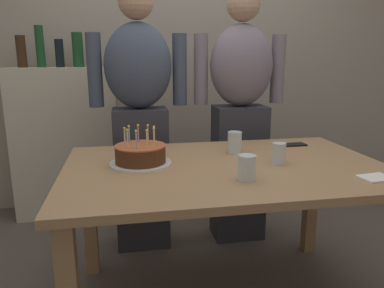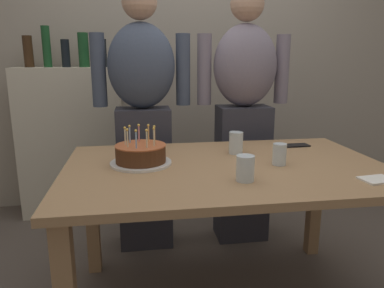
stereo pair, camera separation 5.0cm
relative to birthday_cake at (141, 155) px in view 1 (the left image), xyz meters
name	(u,v)px [view 1 (the left image)]	position (x,y,z in m)	size (l,w,h in m)	color
back_wall	(178,49)	(0.40, 1.48, 0.51)	(5.20, 0.10, 2.60)	#9E9384
dining_table	(226,184)	(0.40, -0.07, -0.14)	(1.50, 0.96, 0.74)	#A37A51
birthday_cake	(141,155)	(0.00, 0.00, 0.00)	(0.29, 0.29, 0.18)	white
water_glass_near	(247,168)	(0.42, -0.31, 0.01)	(0.07, 0.07, 0.11)	silver
water_glass_far	(279,154)	(0.64, -0.11, 0.01)	(0.06, 0.06, 0.10)	silver
water_glass_side	(235,142)	(0.50, 0.12, 0.01)	(0.07, 0.07, 0.11)	silver
cell_phone	(293,145)	(0.88, 0.23, -0.04)	(0.14, 0.07, 0.01)	black
napkin_stack	(376,178)	(0.95, -0.39, -0.04)	(0.13, 0.10, 0.01)	white
person_man_bearded	(140,116)	(0.03, 0.63, 0.09)	(0.61, 0.27, 1.66)	#33333D
person_woman_cardigan	(240,113)	(0.68, 0.63, 0.09)	(0.61, 0.27, 1.66)	#33333D
shelf_cabinet	(67,141)	(-0.52, 1.26, -0.19)	(0.78, 0.30, 1.46)	beige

